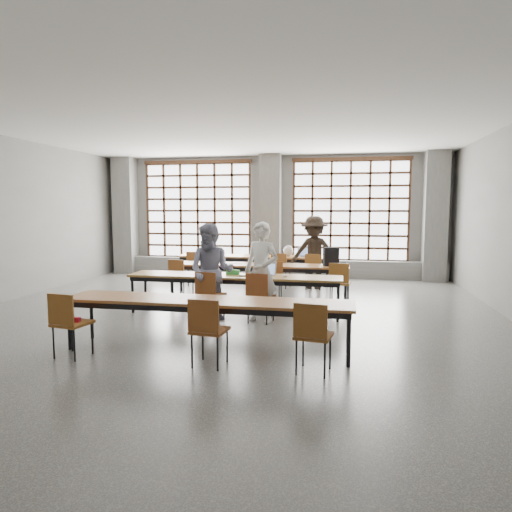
{
  "coord_description": "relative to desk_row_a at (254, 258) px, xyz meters",
  "views": [
    {
      "loc": [
        2.03,
        -7.81,
        1.98
      ],
      "look_at": [
        0.48,
        0.4,
        1.1
      ],
      "focal_mm": 32.0,
      "sensor_mm": 36.0,
      "label": 1
    }
  ],
  "objects": [
    {
      "name": "mouse",
      "position": [
        1.25,
        -3.52,
        0.08
      ],
      "size": [
        0.11,
        0.08,
        0.04
      ],
      "primitive_type": "ellipsoid",
      "rotation": [
        0.0,
        0.0,
        -0.16
      ],
      "color": "white",
      "rests_on": "desk_row_c"
    },
    {
      "name": "student_male",
      "position": [
        0.9,
        -4.0,
        0.21
      ],
      "size": [
        0.74,
        0.61,
        1.75
      ],
      "primitive_type": "imported",
      "rotation": [
        0.0,
        0.0,
        -0.34
      ],
      "color": "white",
      "rests_on": "floor"
    },
    {
      "name": "paper_sheet_b",
      "position": [
        0.14,
        -1.82,
        0.07
      ],
      "size": [
        0.36,
        0.33,
        0.0
      ],
      "primitive_type": "cube",
      "rotation": [
        0.0,
        0.0,
        -0.53
      ],
      "color": "white",
      "rests_on": "desk_row_b"
    },
    {
      "name": "wall_back",
      "position": [
        0.23,
        1.59,
        1.09
      ],
      "size": [
        10.0,
        0.0,
        10.0
      ],
      "primitive_type": "plane",
      "rotation": [
        1.57,
        0.0,
        0.0
      ],
      "color": "slate",
      "rests_on": "floor"
    },
    {
      "name": "paper_sheet_c",
      "position": [
        0.54,
        -1.77,
        0.07
      ],
      "size": [
        0.35,
        0.3,
        0.0
      ],
      "primitive_type": "cube",
      "rotation": [
        0.0,
        0.0,
        -0.33
      ],
      "color": "white",
      "rests_on": "desk_row_b"
    },
    {
      "name": "column_right",
      "position": [
        4.73,
        1.31,
        1.09
      ],
      "size": [
        0.6,
        0.55,
        3.5
      ],
      "primitive_type": "cube",
      "color": "#575754",
      "rests_on": "floor"
    },
    {
      "name": "chair_mid_centre",
      "position": [
        0.86,
        -2.4,
        -0.13
      ],
      "size": [
        0.51,
        0.51,
        0.88
      ],
      "color": "maroon",
      "rests_on": "floor"
    },
    {
      "name": "student_back",
      "position": [
        1.6,
        -0.5,
        0.23
      ],
      "size": [
        1.24,
        0.83,
        1.79
      ],
      "primitive_type": "imported",
      "rotation": [
        0.0,
        0.0,
        -0.15
      ],
      "color": "black",
      "rests_on": "floor"
    },
    {
      "name": "phone",
      "position": [
        0.48,
        -3.6,
        0.07
      ],
      "size": [
        0.13,
        0.07,
        0.01
      ],
      "primitive_type": "cube",
      "rotation": [
        0.0,
        0.0,
        -0.04
      ],
      "color": "black",
      "rests_on": "desk_row_c"
    },
    {
      "name": "chair_near_left",
      "position": [
        -1.25,
        -6.41,
        -0.13
      ],
      "size": [
        0.48,
        0.48,
        0.88
      ],
      "color": "brown",
      "rests_on": "floor"
    },
    {
      "name": "desk_row_d",
      "position": [
        0.46,
        -5.78,
        0.0
      ],
      "size": [
        4.0,
        0.7,
        0.73
      ],
      "color": "brown",
      "rests_on": "floor"
    },
    {
      "name": "chair_near_mid",
      "position": [
        0.65,
        -6.41,
        -0.13
      ],
      "size": [
        0.46,
        0.46,
        0.88
      ],
      "color": "brown",
      "rests_on": "floor"
    },
    {
      "name": "chair_near_right",
      "position": [
        1.95,
        -6.41,
        -0.13
      ],
      "size": [
        0.48,
        0.48,
        0.88
      ],
      "color": "brown",
      "rests_on": "floor"
    },
    {
      "name": "sill_ledge",
      "position": [
        0.23,
        1.39,
        -0.41
      ],
      "size": [
        9.8,
        0.35,
        0.5
      ],
      "primitive_type": "cube",
      "color": "#575754",
      "rests_on": "floor"
    },
    {
      "name": "green_box",
      "position": [
        0.25,
        -3.42,
        0.11
      ],
      "size": [
        0.25,
        0.1,
        0.09
      ],
      "primitive_type": "cube",
      "rotation": [
        0.0,
        0.0,
        -0.05
      ],
      "color": "#2E8E37",
      "rests_on": "desk_row_c"
    },
    {
      "name": "chair_back_left",
      "position": [
        -1.4,
        -0.63,
        -0.13
      ],
      "size": [
        0.43,
        0.44,
        0.88
      ],
      "color": "brown",
      "rests_on": "floor"
    },
    {
      "name": "window_left",
      "position": [
        -2.02,
        1.51,
        1.24
      ],
      "size": [
        3.32,
        0.12,
        3.0
      ],
      "color": "white",
      "rests_on": "wall_back"
    },
    {
      "name": "ceiling",
      "position": [
        0.23,
        -3.91,
        2.84
      ],
      "size": [
        11.0,
        11.0,
        0.0
      ],
      "primitive_type": "plane",
      "rotation": [
        3.14,
        0.0,
        0.0
      ],
      "color": "silver",
      "rests_on": "floor"
    },
    {
      "name": "backpack",
      "position": [
        2.04,
        -1.72,
        0.27
      ],
      "size": [
        0.36,
        0.27,
        0.4
      ],
      "primitive_type": "cube",
      "rotation": [
        0.0,
        0.0,
        0.25
      ],
      "color": "black",
      "rests_on": "desk_row_b"
    },
    {
      "name": "student_female",
      "position": [
        0.0,
        -4.0,
        0.19
      ],
      "size": [
        0.84,
        0.67,
        1.71
      ],
      "primitive_type": "imported",
      "rotation": [
        0.0,
        0.0,
        -0.02
      ],
      "color": "#1A1E4F",
      "rests_on": "floor"
    },
    {
      "name": "laptop_front",
      "position": [
        0.88,
        -3.39,
        0.13
      ],
      "size": [
        0.45,
        0.42,
        0.26
      ],
      "color": "#B1B1B6",
      "rests_on": "desk_row_c"
    },
    {
      "name": "chair_mid_left",
      "position": [
        -1.18,
        -2.4,
        -0.13
      ],
      "size": [
        0.52,
        0.52,
        0.88
      ],
      "color": "brown",
      "rests_on": "floor"
    },
    {
      "name": "chair_back_mid",
      "position": [
        0.79,
        -0.63,
        -0.13
      ],
      "size": [
        0.49,
        0.49,
        0.88
      ],
      "color": "brown",
      "rests_on": "floor"
    },
    {
      "name": "chair_front_right",
      "position": [
        0.89,
        -4.12,
        -0.13
      ],
      "size": [
        0.49,
        0.49,
        0.88
      ],
      "color": "brown",
      "rests_on": "floor"
    },
    {
      "name": "column_mid",
      "position": [
        0.23,
        1.31,
        1.09
      ],
      "size": [
        0.6,
        0.55,
        3.5
      ],
      "primitive_type": "cube",
      "color": "#575754",
      "rests_on": "floor"
    },
    {
      "name": "desk_row_c",
      "position": [
        0.3,
        -3.5,
        0.0
      ],
      "size": [
        4.0,
        0.7,
        0.73
      ],
      "color": "brown",
      "rests_on": "floor"
    },
    {
      "name": "floor",
      "position": [
        0.23,
        -3.91,
        -0.66
      ],
      "size": [
        11.0,
        11.0,
        0.0
      ],
      "primitive_type": "plane",
      "color": "#484845",
      "rests_on": "ground"
    },
    {
      "name": "desk_row_a",
      "position": [
        0.0,
        0.0,
        0.0
      ],
      "size": [
        4.0,
        0.7,
        0.73
      ],
      "color": "brown",
      "rests_on": "floor"
    },
    {
      "name": "chair_front_left",
      "position": [
        -0.01,
        -4.12,
        -0.13
      ],
      "size": [
        0.5,
        0.5,
        0.88
      ],
      "color": "brown",
      "rests_on": "floor"
    },
    {
      "name": "chair_mid_right",
      "position": [
        2.23,
        -2.4,
        -0.13
      ],
      "size": [
        0.46,
        0.46,
        0.88
      ],
      "color": "brown",
      "rests_on": "floor"
    },
    {
      "name": "paper_sheet_a",
      "position": [
        -0.16,
        -1.72,
        0.07
      ],
      "size": [
        0.32,
        0.25,
        0.0
      ],
      "primitive_type": "cube",
      "rotation": [
        0.0,
        0.0,
        0.15
      ],
      "color": "white",
      "rests_on": "desk_row_b"
    },
    {
      "name": "plastic_bag",
      "position": [
        0.9,
        0.05,
        0.21
      ],
      "size": [
        0.26,
        0.21,
        0.29
      ],
      "primitive_type": "ellipsoid",
      "rotation": [
        0.0,
        0.0,
        -0.0
      ],
      "color": "silver",
      "rests_on": "desk_row_a"
    },
    {
      "name": "laptop_back",
      "position": [
        1.33,
        0.11,
        0.13
      ],
      "size": [
        0.43,
        0.39,
        0.26
      ],
      "color": "#ADADB2",
      "rests_on": "desk_row_a"
    },
    {
      "name": "desk_row_b",
      "position": [
        0.44,
        -1.77,
        0.0
      ],
      "size": [
        4.0,
        0.7,
        0.73
      ],
      "color": "brown",
      "rests_on": "floor"
    },
    {
      "name": "column_left",
      "position": [
        -4.27,
        1.31,
        1.09
      ],
      "size": [
        0.6,
        0.55,
        3.5
      ],
      "primitive_type": "cube",
      "color": "#575754",
      "rests_on": "floor"
    },
    {
      "name": "red_pouch",
      "position": [
        -1.24,
        -6.33,
        -0.16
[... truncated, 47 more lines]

